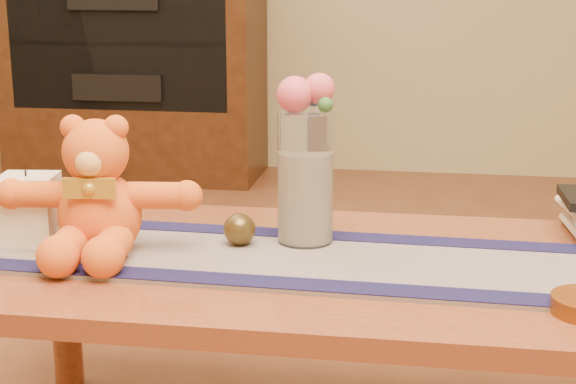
% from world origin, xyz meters
% --- Properties ---
extents(coffee_table_top, '(1.40, 0.70, 0.04)m').
position_xyz_m(coffee_table_top, '(0.00, 0.00, 0.43)').
color(coffee_table_top, brown).
rests_on(coffee_table_top, floor).
extents(table_leg_bl, '(0.07, 0.07, 0.41)m').
position_xyz_m(table_leg_bl, '(-0.64, 0.29, 0.21)').
color(table_leg_bl, brown).
rests_on(table_leg_bl, floor).
extents(persian_runner, '(1.21, 0.38, 0.01)m').
position_xyz_m(persian_runner, '(-0.04, -0.01, 0.45)').
color(persian_runner, '#1E1947').
rests_on(persian_runner, coffee_table_top).
extents(runner_border_near, '(1.20, 0.09, 0.00)m').
position_xyz_m(runner_border_near, '(-0.05, -0.16, 0.46)').
color(runner_border_near, '#141237').
rests_on(runner_border_near, persian_runner).
extents(runner_border_far, '(1.20, 0.09, 0.00)m').
position_xyz_m(runner_border_far, '(-0.04, 0.13, 0.46)').
color(runner_border_far, '#141237').
rests_on(runner_border_far, persian_runner).
extents(teddy_bear, '(0.40, 0.34, 0.25)m').
position_xyz_m(teddy_bear, '(-0.41, -0.03, 0.58)').
color(teddy_bear, orange).
rests_on(teddy_bear, persian_runner).
extents(pillar_candle, '(0.12, 0.12, 0.13)m').
position_xyz_m(pillar_candle, '(-0.57, 0.00, 0.52)').
color(pillar_candle, beige).
rests_on(pillar_candle, persian_runner).
extents(candle_wick, '(0.00, 0.00, 0.01)m').
position_xyz_m(candle_wick, '(-0.57, 0.00, 0.60)').
color(candle_wick, black).
rests_on(candle_wick, pillar_candle).
extents(glass_vase, '(0.11, 0.11, 0.26)m').
position_xyz_m(glass_vase, '(-0.03, 0.09, 0.59)').
color(glass_vase, silver).
rests_on(glass_vase, persian_runner).
extents(potpourri_fill, '(0.09, 0.09, 0.18)m').
position_xyz_m(potpourri_fill, '(-0.03, 0.09, 0.55)').
color(potpourri_fill, beige).
rests_on(potpourri_fill, glass_vase).
extents(rose_left, '(0.07, 0.07, 0.07)m').
position_xyz_m(rose_left, '(-0.05, 0.08, 0.75)').
color(rose_left, '#E25062').
rests_on(rose_left, glass_vase).
extents(rose_right, '(0.06, 0.06, 0.06)m').
position_xyz_m(rose_right, '(-0.00, 0.09, 0.76)').
color(rose_right, '#E25062').
rests_on(rose_right, glass_vase).
extents(blue_flower_back, '(0.04, 0.04, 0.04)m').
position_xyz_m(blue_flower_back, '(-0.02, 0.12, 0.75)').
color(blue_flower_back, '#455A97').
rests_on(blue_flower_back, glass_vase).
extents(blue_flower_side, '(0.04, 0.04, 0.04)m').
position_xyz_m(blue_flower_side, '(-0.06, 0.11, 0.74)').
color(blue_flower_side, '#455A97').
rests_on(blue_flower_side, glass_vase).
extents(leaf_sprig, '(0.03, 0.03, 0.03)m').
position_xyz_m(leaf_sprig, '(0.01, 0.07, 0.74)').
color(leaf_sprig, '#33662D').
rests_on(leaf_sprig, glass_vase).
extents(bronze_ball, '(0.08, 0.08, 0.06)m').
position_xyz_m(bronze_ball, '(-0.15, 0.04, 0.49)').
color(bronze_ball, '#473717').
rests_on(bronze_ball, persian_runner).
extents(book_bottom, '(0.18, 0.24, 0.02)m').
position_xyz_m(book_bottom, '(0.50, 0.23, 0.46)').
color(book_bottom, beige).
rests_on(book_bottom, coffee_table_top).
extents(book_lower, '(0.18, 0.23, 0.02)m').
position_xyz_m(book_lower, '(0.51, 0.23, 0.48)').
color(book_lower, beige).
rests_on(book_lower, book_bottom).
extents(book_upper, '(0.19, 0.24, 0.02)m').
position_xyz_m(book_upper, '(0.50, 0.23, 0.50)').
color(book_upper, beige).
rests_on(book_upper, book_lower).
extents(book_top, '(0.17, 0.23, 0.02)m').
position_xyz_m(book_top, '(0.51, 0.23, 0.52)').
color(book_top, beige).
rests_on(book_top, book_upper).
extents(tv_remote, '(0.05, 0.16, 0.02)m').
position_xyz_m(tv_remote, '(0.50, 0.22, 0.54)').
color(tv_remote, black).
rests_on(tv_remote, book_top).
extents(media_cabinet, '(1.20, 0.50, 1.10)m').
position_xyz_m(media_cabinet, '(-1.20, 2.48, 0.55)').
color(media_cabinet, black).
rests_on(media_cabinet, floor).
extents(cabinet_cavity, '(1.02, 0.03, 0.61)m').
position_xyz_m(cabinet_cavity, '(-1.20, 2.25, 0.66)').
color(cabinet_cavity, black).
rests_on(cabinet_cavity, media_cabinet).
extents(cabinet_shelf, '(1.02, 0.20, 0.02)m').
position_xyz_m(cabinet_shelf, '(-1.20, 2.33, 0.66)').
color(cabinet_shelf, black).
rests_on(cabinet_shelf, media_cabinet).
extents(stereo_lower, '(0.42, 0.28, 0.12)m').
position_xyz_m(stereo_lower, '(-1.20, 2.35, 0.46)').
color(stereo_lower, black).
rests_on(stereo_lower, media_cabinet).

